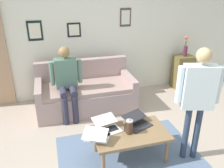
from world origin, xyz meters
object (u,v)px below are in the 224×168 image
laptop_center (138,122)px  flower_vase (186,48)px  side_shelf (182,72)px  person_standing (198,92)px  french_press (129,127)px  coffee_table (130,135)px  person_seated (67,79)px  laptop_left (107,127)px  laptop_right (97,136)px  couch (85,93)px

laptop_center → flower_vase: flower_vase is taller
side_shelf → person_standing: size_ratio=0.48×
french_press → side_shelf: 2.78m
coffee_table → person_seated: person_seated is taller
laptop_left → laptop_center: laptop_left is taller
laptop_right → french_press: bearing=-179.1°
couch → laptop_right: bearing=85.6°
french_press → laptop_center: bearing=-139.8°
laptop_center → flower_vase: 2.60m
coffee_table → person_seated: 1.56m
flower_vase → side_shelf: bearing=82.5°
couch → laptop_left: 1.44m
coffee_table → side_shelf: size_ratio=1.33×
couch → laptop_right: couch is taller
coffee_table → flower_vase: size_ratio=2.27×
flower_vase → person_seated: size_ratio=0.35×
couch → laptop_left: size_ratio=4.50×
laptop_left → laptop_center: size_ratio=0.93×
laptop_center → person_standing: (-0.63, 0.36, 0.55)m
laptop_center → french_press: french_press is taller
side_shelf → flower_vase: flower_vase is taller
couch → person_standing: bearing=122.2°
laptop_right → person_standing: (-1.26, 0.20, 0.55)m
laptop_center → person_seated: person_seated is taller
french_press → person_seated: size_ratio=0.18×
laptop_center → side_shelf: size_ratio=0.57×
coffee_table → french_press: french_press is taller
couch → side_shelf: size_ratio=2.39×
couch → french_press: 1.64m
french_press → person_seated: person_seated is taller
couch → french_press: size_ratio=7.95×
couch → laptop_center: bearing=109.2°
laptop_right → side_shelf: size_ratio=0.54×
french_press → laptop_right: bearing=0.9°
couch → person_standing: size_ratio=1.15×
coffee_table → laptop_center: size_ratio=2.33×
laptop_left → french_press: (-0.26, 0.16, 0.06)m
laptop_left → laptop_right: bearing=42.3°
laptop_right → french_press: (-0.44, -0.01, 0.06)m
coffee_table → couch: bearing=-77.5°
laptop_left → person_standing: size_ratio=0.26×
couch → flower_vase: 2.43m
laptop_right → person_standing: 1.39m
laptop_left → side_shelf: (-2.25, -1.78, -0.08)m
coffee_table → person_standing: size_ratio=0.64×
side_shelf → laptop_left: bearing=38.4°
laptop_center → side_shelf: bearing=-135.3°
laptop_center → laptop_right: size_ratio=1.05×
person_standing → laptop_center: bearing=-29.5°
coffee_table → person_seated: bearing=-62.7°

